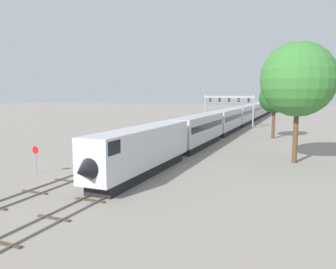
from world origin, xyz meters
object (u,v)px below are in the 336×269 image
at_px(signal_gantry, 229,103).
at_px(trackside_tree_left, 274,98).
at_px(passenger_train, 244,115).
at_px(trackside_tree_mid, 298,79).
at_px(stop_sign, 36,156).

height_order(signal_gantry, trackside_tree_left, trackside_tree_left).
relative_size(passenger_train, trackside_tree_left, 13.42).
distance_m(trackside_tree_left, trackside_tree_mid, 22.00).
xyz_separation_m(trackside_tree_left, trackside_tree_mid, (4.38, -21.41, 2.50)).
bearing_deg(passenger_train, trackside_tree_left, -68.39).
bearing_deg(stop_sign, trackside_tree_mid, 33.97).
bearing_deg(passenger_train, signal_gantry, -106.74).
bearing_deg(signal_gantry, trackside_tree_left, -54.59).
bearing_deg(signal_gantry, trackside_tree_mid, -66.96).
distance_m(signal_gantry, stop_sign, 54.78).
bearing_deg(trackside_tree_left, passenger_train, 111.61).
height_order(signal_gantry, trackside_tree_mid, trackside_tree_mid).
distance_m(passenger_train, signal_gantry, 8.42).
relative_size(signal_gantry, trackside_tree_left, 1.21).
height_order(stop_sign, trackside_tree_left, trackside_tree_left).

